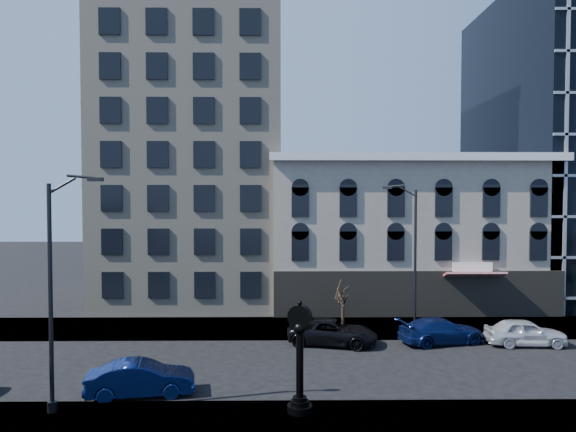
{
  "coord_description": "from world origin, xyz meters",
  "views": [
    {
      "loc": [
        1.62,
        -27.45,
        9.1
      ],
      "look_at": [
        2.0,
        4.0,
        8.0
      ],
      "focal_mm": 32.0,
      "sensor_mm": 36.0,
      "label": 1
    }
  ],
  "objects": [
    {
      "name": "ground",
      "position": [
        0.0,
        0.0,
        0.0
      ],
      "size": [
        160.0,
        160.0,
        0.0
      ],
      "primitive_type": "plane",
      "color": "black",
      "rests_on": "ground"
    },
    {
      "name": "car_far_c",
      "position": [
        16.65,
        3.73,
        0.82
      ],
      "size": [
        4.87,
        2.14,
        1.63
      ],
      "primitive_type": "imported",
      "rotation": [
        0.0,
        0.0,
        1.53
      ],
      "color": "silver",
      "rests_on": "ground"
    },
    {
      "name": "car_far_b",
      "position": [
        11.61,
        4.25,
        0.79
      ],
      "size": [
        5.8,
        3.41,
        1.58
      ],
      "primitive_type": "imported",
      "rotation": [
        0.0,
        0.0,
        1.81
      ],
      "color": "#0C194C",
      "rests_on": "ground"
    },
    {
      "name": "car_near_b",
      "position": [
        -4.87,
        -4.08,
        0.8
      ],
      "size": [
        5.08,
        2.54,
        1.6
      ],
      "primitive_type": "imported",
      "rotation": [
        0.0,
        0.0,
        1.75
      ],
      "color": "#0C194C",
      "rests_on": "ground"
    },
    {
      "name": "sidewalk_far",
      "position": [
        0.0,
        8.0,
        0.06
      ],
      "size": [
        160.0,
        6.0,
        0.12
      ],
      "primitive_type": "cube",
      "color": "gray",
      "rests_on": "ground"
    },
    {
      "name": "cream_tower",
      "position": [
        -6.11,
        18.88,
        19.32
      ],
      "size": [
        15.9,
        15.4,
        42.5
      ],
      "color": "#BBAF96",
      "rests_on": "ground"
    },
    {
      "name": "street_clock",
      "position": [
        2.37,
        -6.23,
        2.25
      ],
      "size": [
        1.07,
        1.07,
        4.7
      ],
      "rotation": [
        0.0,
        0.0,
        -0.37
      ],
      "color": "black",
      "rests_on": "sidewalk_near"
    },
    {
      "name": "bare_tree_far",
      "position": [
        5.85,
        7.77,
        2.78
      ],
      "size": [
        2.06,
        2.06,
        3.54
      ],
      "color": "#322319",
      "rests_on": "sidewalk_far"
    },
    {
      "name": "victorian_row",
      "position": [
        12.0,
        15.89,
        6.0
      ],
      "size": [
        22.6,
        11.19,
        12.5
      ],
      "color": "#A89B8A",
      "rests_on": "ground"
    },
    {
      "name": "street_lamp_far",
      "position": [
        9.84,
        6.76,
        7.72
      ],
      "size": [
        2.45,
        1.28,
        10.07
      ],
      "rotation": [
        0.0,
        0.0,
        2.73
      ],
      "color": "black",
      "rests_on": "sidewalk_far"
    },
    {
      "name": "street_lamp_near",
      "position": [
        -7.29,
        -6.07,
        7.78
      ],
      "size": [
        2.63,
        0.44,
        10.14
      ],
      "rotation": [
        0.0,
        0.0,
        0.05
      ],
      "color": "black",
      "rests_on": "sidewalk_near"
    },
    {
      "name": "car_far_a",
      "position": [
        4.78,
        4.1,
        0.77
      ],
      "size": [
        5.99,
        3.76,
        1.54
      ],
      "primitive_type": "imported",
      "rotation": [
        0.0,
        0.0,
        1.34
      ],
      "color": "black",
      "rests_on": "ground"
    }
  ]
}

